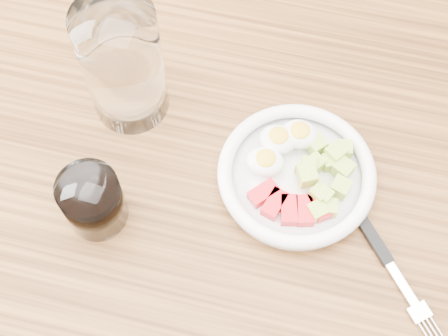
{
  "coord_description": "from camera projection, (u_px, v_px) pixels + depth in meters",
  "views": [
    {
      "loc": [
        0.06,
        -0.29,
        1.46
      ],
      "look_at": [
        -0.01,
        0.01,
        0.8
      ],
      "focal_mm": 50.0,
      "sensor_mm": 36.0,
      "label": 1
    }
  ],
  "objects": [
    {
      "name": "bowl",
      "position": [
        296.0,
        173.0,
        0.74
      ],
      "size": [
        0.19,
        0.19,
        0.04
      ],
      "color": "white",
      "rests_on": "dining_table"
    },
    {
      "name": "water_glass",
      "position": [
        123.0,
        65.0,
        0.72
      ],
      "size": [
        0.09,
        0.09,
        0.17
      ],
      "primitive_type": "cylinder",
      "color": "white",
      "rests_on": "dining_table"
    },
    {
      "name": "fork",
      "position": [
        379.0,
        248.0,
        0.71
      ],
      "size": [
        0.14,
        0.16,
        0.01
      ],
      "color": "black",
      "rests_on": "dining_table"
    },
    {
      "name": "dining_table",
      "position": [
        229.0,
        218.0,
        0.84
      ],
      "size": [
        1.5,
        0.9,
        0.77
      ],
      "color": "brown",
      "rests_on": "ground"
    },
    {
      "name": "coffee_glass",
      "position": [
        93.0,
        201.0,
        0.7
      ],
      "size": [
        0.07,
        0.07,
        0.08
      ],
      "color": "white",
      "rests_on": "dining_table"
    },
    {
      "name": "ground",
      "position": [
        227.0,
        321.0,
        1.44
      ],
      "size": [
        4.0,
        4.0,
        0.0
      ],
      "primitive_type": "plane",
      "color": "brown",
      "rests_on": "ground"
    }
  ]
}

